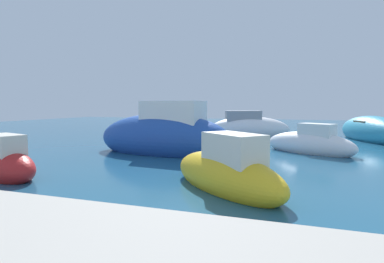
{
  "coord_description": "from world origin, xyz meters",
  "views": [
    {
      "loc": [
        -5.34,
        -6.08,
        2.02
      ],
      "look_at": [
        -10.43,
        9.09,
        0.67
      ],
      "focal_mm": 29.09,
      "sensor_mm": 36.0,
      "label": 1
    }
  ],
  "objects_px": {
    "moored_boat_2": "(372,132)",
    "moored_boat_8": "(310,144)",
    "moored_boat_7": "(1,164)",
    "moored_boat_3": "(226,173)",
    "moored_boat_5": "(249,129)",
    "moored_boat_1": "(164,136)"
  },
  "relations": [
    {
      "from": "moored_boat_5",
      "to": "moored_boat_7",
      "type": "height_order",
      "value": "moored_boat_5"
    },
    {
      "from": "moored_boat_1",
      "to": "moored_boat_5",
      "type": "bearing_deg",
      "value": -102.73
    },
    {
      "from": "moored_boat_5",
      "to": "moored_boat_7",
      "type": "bearing_deg",
      "value": -130.62
    },
    {
      "from": "moored_boat_1",
      "to": "moored_boat_3",
      "type": "height_order",
      "value": "moored_boat_1"
    },
    {
      "from": "moored_boat_1",
      "to": "moored_boat_5",
      "type": "distance_m",
      "value": 7.99
    },
    {
      "from": "moored_boat_3",
      "to": "moored_boat_8",
      "type": "relative_size",
      "value": 0.92
    },
    {
      "from": "moored_boat_3",
      "to": "moored_boat_5",
      "type": "bearing_deg",
      "value": -43.55
    },
    {
      "from": "moored_boat_1",
      "to": "moored_boat_3",
      "type": "bearing_deg",
      "value": 133.06
    },
    {
      "from": "moored_boat_1",
      "to": "moored_boat_8",
      "type": "height_order",
      "value": "moored_boat_1"
    },
    {
      "from": "moored_boat_2",
      "to": "moored_boat_7",
      "type": "distance_m",
      "value": 18.22
    },
    {
      "from": "moored_boat_7",
      "to": "moored_boat_8",
      "type": "xyz_separation_m",
      "value": [
        8.41,
        7.59,
        0.01
      ]
    },
    {
      "from": "moored_boat_1",
      "to": "moored_boat_8",
      "type": "bearing_deg",
      "value": -155.72
    },
    {
      "from": "moored_boat_8",
      "to": "moored_boat_5",
      "type": "bearing_deg",
      "value": -28.3
    },
    {
      "from": "moored_boat_1",
      "to": "moored_boat_2",
      "type": "relative_size",
      "value": 1.0
    },
    {
      "from": "moored_boat_7",
      "to": "moored_boat_8",
      "type": "height_order",
      "value": "moored_boat_8"
    },
    {
      "from": "moored_boat_7",
      "to": "moored_boat_8",
      "type": "distance_m",
      "value": 11.33
    },
    {
      "from": "moored_boat_2",
      "to": "moored_boat_7",
      "type": "bearing_deg",
      "value": 121.16
    },
    {
      "from": "moored_boat_2",
      "to": "moored_boat_5",
      "type": "xyz_separation_m",
      "value": [
        -6.98,
        -0.55,
        0.04
      ]
    },
    {
      "from": "moored_boat_8",
      "to": "moored_boat_1",
      "type": "bearing_deg",
      "value": 49.27
    },
    {
      "from": "moored_boat_3",
      "to": "moored_boat_7",
      "type": "relative_size",
      "value": 1.15
    },
    {
      "from": "moored_boat_7",
      "to": "moored_boat_3",
      "type": "bearing_deg",
      "value": -156.31
    },
    {
      "from": "moored_boat_2",
      "to": "moored_boat_8",
      "type": "relative_size",
      "value": 1.54
    }
  ]
}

